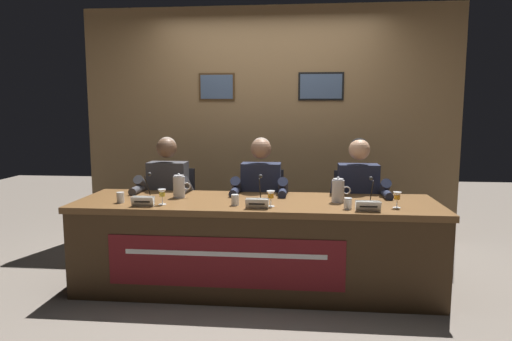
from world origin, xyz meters
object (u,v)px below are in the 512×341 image
object	(u,v)px
nameplate_left	(143,201)
juice_glass_center	(271,196)
panelist_right	(359,196)
nameplate_right	(368,206)
juice_glass_left	(162,194)
water_pitcher_left_side	(179,186)
chair_right	(355,221)
juice_glass_right	(397,197)
water_cup_left	(120,198)
water_cup_right	(348,204)
microphone_left	(147,190)
chair_center	(262,219)
microphone_center	(260,193)
chair_left	(172,217)
water_pitcher_right_side	(338,191)
conference_table	(254,232)
panelist_left	(166,193)
nameplate_center	(257,204)
water_cup_center	(235,200)
microphone_right	(372,196)
panelist_center	(260,194)

from	to	relation	value
nameplate_left	juice_glass_center	xyz separation A→B (m)	(0.99, 0.09, 0.05)
panelist_right	juice_glass_center	bearing A→B (deg)	-140.03
nameplate_left	nameplate_right	world-z (taller)	same
juice_glass_left	water_pitcher_left_side	size ratio (longest dim) A/B	0.59
chair_right	juice_glass_right	xyz separation A→B (m)	(0.21, -0.78, 0.39)
chair_right	water_pitcher_left_side	distance (m)	1.69
juice_glass_left	water_cup_left	bearing A→B (deg)	173.05
juice_glass_center	panelist_right	world-z (taller)	panelist_right
nameplate_left	water_cup_right	bearing A→B (deg)	2.05
microphone_left	chair_right	distance (m)	1.94
chair_center	water_cup_right	distance (m)	1.17
microphone_center	panelist_right	distance (m)	0.98
chair_left	water_pitcher_right_side	size ratio (longest dim) A/B	4.29
conference_table	juice_glass_center	bearing A→B (deg)	-38.83
conference_table	panelist_left	bearing A→B (deg)	149.68
water_pitcher_right_side	conference_table	bearing A→B (deg)	-170.99
water_cup_left	nameplate_right	xyz separation A→B (m)	(1.94, -0.14, 0.00)
juice_glass_left	panelist_right	bearing A→B (deg)	21.70
nameplate_center	water_cup_center	size ratio (longest dim) A/B	2.04
microphone_center	panelist_right	bearing A→B (deg)	28.97
water_cup_left	chair_right	bearing A→B (deg)	22.02
panelist_left	water_cup_center	size ratio (longest dim) A/B	14.45
microphone_right	juice_glass_center	bearing A→B (deg)	-170.69
water_cup_left	water_cup_center	size ratio (longest dim) A/B	1.00
water_pitcher_left_side	microphone_left	bearing A→B (deg)	-158.53
juice_glass_left	water_pitcher_left_side	bearing A→B (deg)	79.60
chair_right	chair_left	bearing A→B (deg)	180.00
panelist_center	nameplate_center	bearing A→B (deg)	-86.96
water_pitcher_left_side	juice_glass_right	bearing A→B (deg)	-8.06
nameplate_left	chair_right	bearing A→B (deg)	27.83
nameplate_center	chair_right	distance (m)	1.29
chair_left	juice_glass_right	world-z (taller)	chair_left
panelist_left	chair_left	bearing A→B (deg)	90.00
conference_table	panelist_right	world-z (taller)	panelist_right
panelist_center	microphone_center	size ratio (longest dim) A/B	5.68
conference_table	chair_right	size ratio (longest dim) A/B	3.28
nameplate_left	juice_glass_right	distance (m)	1.95
nameplate_left	water_pitcher_right_side	xyz separation A→B (m)	(1.52, 0.31, 0.05)
juice_glass_left	water_pitcher_left_side	distance (m)	0.31
microphone_right	water_cup_center	bearing A→B (deg)	-174.29
nameplate_left	microphone_right	distance (m)	1.78
chair_right	water_pitcher_left_side	size ratio (longest dim) A/B	4.29
panelist_left	chair_right	distance (m)	1.80
panelist_right	water_pitcher_right_side	world-z (taller)	panelist_right
chair_center	chair_right	bearing A→B (deg)	0.00
nameplate_left	microphone_left	bearing A→B (deg)	102.69
panelist_left	chair_center	xyz separation A→B (m)	(0.89, 0.20, -0.28)
nameplate_left	panelist_center	size ratio (longest dim) A/B	0.14
nameplate_left	panelist_right	world-z (taller)	panelist_right
juice_glass_right	panelist_right	bearing A→B (deg)	109.72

